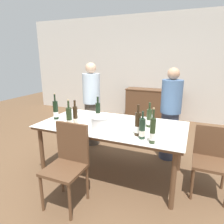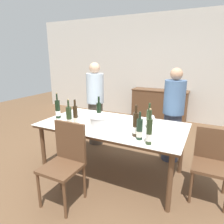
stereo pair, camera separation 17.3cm
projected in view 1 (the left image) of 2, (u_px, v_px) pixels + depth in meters
The scene contains 20 objects.
ground_plane at pixel (112, 172), 3.05m from camera, with size 12.00×12.00×0.00m, color brown.
back_wall at pixel (156, 68), 5.46m from camera, with size 8.00×0.10×2.80m.
sideboard_cabinet at pixel (152, 105), 5.46m from camera, with size 1.46×0.46×0.85m.
dining_table at pixel (112, 128), 2.86m from camera, with size 2.04×1.07×0.77m.
ice_bucket at pixel (99, 123), 2.59m from camera, with size 0.22×0.22×0.18m.
wine_bottle_0 at pixel (56, 111), 3.04m from camera, with size 0.08×0.08×0.40m.
wine_bottle_1 at pixel (138, 125), 2.40m from camera, with size 0.07×0.07×0.39m.
wine_bottle_2 at pixel (75, 117), 2.72m from camera, with size 0.06×0.06×0.37m.
wine_bottle_3 at pixel (98, 112), 3.02m from camera, with size 0.07×0.07×0.36m.
wine_bottle_4 at pixel (142, 129), 2.31m from camera, with size 0.07×0.07×0.33m.
wine_bottle_5 at pixel (153, 131), 2.18m from camera, with size 0.06×0.06×0.41m.
wine_bottle_6 at pixel (69, 119), 2.65m from camera, with size 0.08×0.08×0.39m.
wine_bottle_7 at pixel (149, 118), 2.71m from camera, with size 0.07×0.07×0.34m.
wine_glass_0 at pixel (152, 117), 2.84m from camera, with size 0.08×0.08×0.14m.
wine_glass_1 at pixel (106, 119), 2.74m from camera, with size 0.07×0.07×0.15m.
wine_glass_2 at pixel (76, 112), 3.12m from camera, with size 0.09×0.09×0.15m.
chair_right_end at pixel (211, 156), 2.50m from camera, with size 0.42×0.42×0.85m.
chair_near_front at pixel (68, 159), 2.31m from camera, with size 0.42×0.42×0.96m.
person_host at pixel (92, 105), 3.84m from camera, with size 0.33×0.33×1.59m.
person_guest_left at pixel (170, 115), 3.28m from camera, with size 0.33×0.33×1.53m.
Camera 1 is at (1.04, -2.48, 1.69)m, focal length 32.00 mm.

